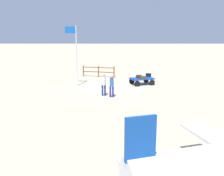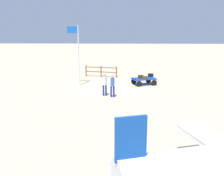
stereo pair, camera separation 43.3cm
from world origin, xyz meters
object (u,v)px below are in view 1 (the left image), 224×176
at_px(worker_trailing, 112,84).
at_px(flagpole, 75,50).
at_px(luggage_cart, 142,80).
at_px(suitcase_navy, 149,75).
at_px(suitcase_grey, 143,77).
at_px(worker_lead, 104,83).
at_px(suitcase_olive, 139,77).

relative_size(worker_trailing, flagpole, 0.32).
xyz_separation_m(luggage_cart, suitcase_navy, (-0.72, -0.76, 0.30)).
bearing_deg(suitcase_grey, luggage_cart, -77.49).
relative_size(luggage_cart, worker_lead, 1.37).
relative_size(suitcase_navy, worker_trailing, 0.32).
xyz_separation_m(luggage_cart, worker_trailing, (2.76, 4.53, 0.53)).
distance_m(luggage_cart, suitcase_grey, 0.50).
height_order(suitcase_navy, flagpole, flagpole).
height_order(luggage_cart, flagpole, flagpole).
bearing_deg(luggage_cart, worker_trailing, 58.64).
distance_m(suitcase_grey, worker_trailing, 5.02).
height_order(suitcase_olive, worker_trailing, worker_trailing).
relative_size(suitcase_olive, flagpole, 0.09).
bearing_deg(worker_lead, suitcase_olive, -127.34).
height_order(luggage_cart, worker_trailing, worker_trailing).
height_order(suitcase_olive, suitcase_grey, suitcase_olive).
xyz_separation_m(luggage_cart, suitcase_grey, (-0.09, 0.41, 0.28)).
distance_m(suitcase_navy, flagpole, 7.28).
distance_m(suitcase_navy, worker_lead, 6.38).
bearing_deg(suitcase_olive, luggage_cart, -168.63).
xyz_separation_m(suitcase_olive, worker_lead, (3.10, 4.06, 0.27)).
distance_m(luggage_cart, flagpole, 6.63).
bearing_deg(worker_trailing, luggage_cart, -121.36).
distance_m(suitcase_navy, suitcase_grey, 1.33).
xyz_separation_m(worker_lead, worker_trailing, (-0.62, 0.41, -0.03)).
height_order(luggage_cart, suitcase_olive, suitcase_olive).
height_order(suitcase_olive, suitcase_navy, suitcase_navy).
height_order(suitcase_olive, flagpole, flagpole).
bearing_deg(worker_lead, luggage_cart, -129.37).
bearing_deg(worker_lead, suitcase_navy, -130.08).
bearing_deg(flagpole, worker_lead, 125.79).
xyz_separation_m(worker_trailing, flagpole, (3.26, -4.07, 2.22)).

